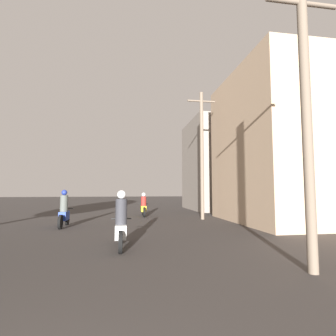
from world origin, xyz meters
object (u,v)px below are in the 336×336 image
object	(u,v)px
motorcycle_blue	(64,212)
building_right_far	(216,165)
building_right_near	(287,147)
utility_pole_near	(306,113)
motorcycle_yellow	(144,207)
utility_pole_far	(202,152)
motorcycle_white	(121,225)

from	to	relation	value
motorcycle_blue	building_right_far	distance (m)	13.48
building_right_near	utility_pole_near	bearing A→B (deg)	-121.46
motorcycle_yellow	building_right_near	world-z (taller)	building_right_near
building_right_near	building_right_far	world-z (taller)	building_right_near
motorcycle_blue	motorcycle_yellow	world-z (taller)	motorcycle_blue
motorcycle_blue	building_right_far	bearing A→B (deg)	33.75
motorcycle_blue	utility_pole_far	bearing A→B (deg)	8.27
building_right_near	utility_pole_near	xyz separation A→B (m)	(-4.53, -7.40, -0.60)
motorcycle_white	building_right_near	distance (m)	9.94
motorcycle_blue	motorcycle_yellow	size ratio (longest dim) A/B	1.00
motorcycle_white	motorcycle_blue	distance (m)	5.16
motorcycle_white	motorcycle_yellow	distance (m)	8.63
building_right_near	building_right_far	xyz separation A→B (m)	(-0.81, 8.54, -0.18)
building_right_far	motorcycle_yellow	bearing A→B (deg)	-143.66
motorcycle_white	utility_pole_near	size ratio (longest dim) A/B	0.31
motorcycle_white	motorcycle_yellow	size ratio (longest dim) A/B	1.00
motorcycle_blue	motorcycle_yellow	xyz separation A→B (m)	(3.71, 4.04, -0.07)
motorcycle_blue	building_right_near	bearing A→B (deg)	-6.80
motorcycle_blue	utility_pole_near	bearing A→B (deg)	-56.85
motorcycle_white	motorcycle_yellow	bearing A→B (deg)	75.54
building_right_far	utility_pole_far	size ratio (longest dim) A/B	1.02
motorcycle_white	building_right_near	size ratio (longest dim) A/B	0.25
building_right_near	building_right_far	size ratio (longest dim) A/B	1.05
motorcycle_yellow	utility_pole_near	xyz separation A→B (m)	(2.52, -11.36, 2.59)
building_right_far	utility_pole_far	world-z (taller)	building_right_far
building_right_near	utility_pole_far	bearing A→B (deg)	155.76
motorcycle_blue	utility_pole_far	xyz separation A→B (m)	(6.76, 1.87, 3.06)
motorcycle_blue	building_right_near	world-z (taller)	building_right_near
motorcycle_white	utility_pole_far	xyz separation A→B (m)	(4.26, 6.38, 3.07)
motorcycle_yellow	building_right_near	distance (m)	8.69
building_right_near	utility_pole_near	world-z (taller)	building_right_near
motorcycle_yellow	utility_pole_far	size ratio (longest dim) A/B	0.26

